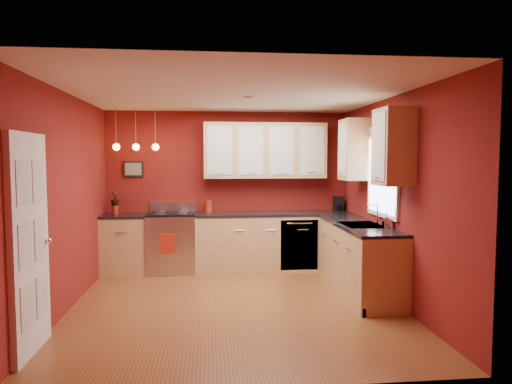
{
  "coord_description": "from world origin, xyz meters",
  "views": [
    {
      "loc": [
        -0.31,
        -5.54,
        1.8
      ],
      "look_at": [
        0.36,
        1.0,
        1.34
      ],
      "focal_mm": 32.0,
      "sensor_mm": 36.0,
      "label": 1
    }
  ],
  "objects": [
    {
      "name": "sink",
      "position": [
        1.7,
        0.3,
        0.92
      ],
      "size": [
        0.5,
        0.7,
        0.33
      ],
      "color": "gray",
      "rests_on": "counter_right"
    },
    {
      "name": "upper_cabinets_back",
      "position": [
        0.6,
        1.93,
        1.95
      ],
      "size": [
        2.0,
        0.35,
        0.9
      ],
      "primitive_type": "cube",
      "color": "tan",
      "rests_on": "wall_back"
    },
    {
      "name": "window",
      "position": [
        1.97,
        0.3,
        1.69
      ],
      "size": [
        0.06,
        1.02,
        1.22
      ],
      "color": "white",
      "rests_on": "wall_right"
    },
    {
      "name": "gas_range",
      "position": [
        -0.92,
        1.8,
        0.48
      ],
      "size": [
        0.76,
        0.64,
        1.11
      ],
      "color": "#BBBBC0",
      "rests_on": "floor"
    },
    {
      "name": "soap_pump",
      "position": [
        1.91,
        -0.04,
        1.04
      ],
      "size": [
        0.1,
        0.1,
        0.2
      ],
      "primitive_type": "imported",
      "rotation": [
        0.0,
        0.0,
        -0.07
      ],
      "color": "silver",
      "rests_on": "counter_right"
    },
    {
      "name": "wall_picture",
      "position": [
        -1.55,
        2.08,
        1.65
      ],
      "size": [
        0.32,
        0.03,
        0.26
      ],
      "primitive_type": "cube",
      "color": "black",
      "rests_on": "wall_back"
    },
    {
      "name": "counter_back_right",
      "position": [
        0.73,
        1.8,
        0.92
      ],
      "size": [
        2.54,
        0.62,
        0.04
      ],
      "primitive_type": "cube",
      "color": "black",
      "rests_on": "base_cabinets_back_right"
    },
    {
      "name": "counter_right",
      "position": [
        1.7,
        0.45,
        0.92
      ],
      "size": [
        0.62,
        2.1,
        0.04
      ],
      "primitive_type": "cube",
      "color": "black",
      "rests_on": "base_cabinets_right"
    },
    {
      "name": "red_vase",
      "position": [
        -1.81,
        1.84,
        1.01
      ],
      "size": [
        0.09,
        0.09,
        0.15
      ],
      "primitive_type": "cylinder",
      "color": "#9C2410",
      "rests_on": "counter_back_left"
    },
    {
      "name": "coffee_maker",
      "position": [
        1.85,
        1.94,
        1.05
      ],
      "size": [
        0.18,
        0.18,
        0.24
      ],
      "rotation": [
        0.0,
        0.0,
        -0.14
      ],
      "color": "black",
      "rests_on": "counter_back_right"
    },
    {
      "name": "wall_right",
      "position": [
        2.0,
        0.0,
        1.3
      ],
      "size": [
        0.02,
        4.2,
        2.6
      ],
      "primitive_type": "cube",
      "color": "maroon",
      "rests_on": "floor"
    },
    {
      "name": "wall_back",
      "position": [
        0.0,
        2.1,
        1.3
      ],
      "size": [
        4.0,
        0.02,
        2.6
      ],
      "primitive_type": "cube",
      "color": "maroon",
      "rests_on": "floor"
    },
    {
      "name": "dish_towel",
      "position": [
        -0.96,
        1.47,
        0.52
      ],
      "size": [
        0.22,
        0.02,
        0.31
      ],
      "primitive_type": "cube",
      "color": "#9C2410",
      "rests_on": "gas_range"
    },
    {
      "name": "wall_front",
      "position": [
        0.0,
        -2.1,
        1.3
      ],
      "size": [
        4.0,
        0.02,
        2.6
      ],
      "primitive_type": "cube",
      "color": "maroon",
      "rests_on": "floor"
    },
    {
      "name": "base_cabinets_right",
      "position": [
        1.7,
        0.45,
        0.45
      ],
      "size": [
        0.6,
        2.1,
        0.9
      ],
      "primitive_type": "cube",
      "color": "tan",
      "rests_on": "floor"
    },
    {
      "name": "base_cabinets_back_right",
      "position": [
        0.73,
        1.8,
        0.45
      ],
      "size": [
        2.54,
        0.6,
        0.9
      ],
      "primitive_type": "cube",
      "color": "tan",
      "rests_on": "floor"
    },
    {
      "name": "flowers",
      "position": [
        -1.81,
        1.84,
        1.19
      ],
      "size": [
        0.17,
        0.17,
        0.24
      ],
      "primitive_type": "imported",
      "rotation": [
        0.0,
        0.0,
        -0.3
      ],
      "color": "#9C2410",
      "rests_on": "red_vase"
    },
    {
      "name": "door_left_wall",
      "position": [
        -1.97,
        -1.2,
        1.03
      ],
      "size": [
        0.12,
        0.82,
        2.05
      ],
      "color": "white",
      "rests_on": "floor"
    },
    {
      "name": "red_canister",
      "position": [
        -0.33,
        1.94,
        1.04
      ],
      "size": [
        0.13,
        0.13,
        0.19
      ],
      "color": "#9C2410",
      "rests_on": "counter_back_right"
    },
    {
      "name": "upper_cabinets_right",
      "position": [
        1.82,
        0.32,
        1.95
      ],
      "size": [
        0.35,
        1.95,
        0.9
      ],
      "primitive_type": "cube",
      "color": "tan",
      "rests_on": "wall_right"
    },
    {
      "name": "counter_back_left",
      "position": [
        -1.65,
        1.8,
        0.92
      ],
      "size": [
        0.7,
        0.62,
        0.04
      ],
      "primitive_type": "cube",
      "color": "black",
      "rests_on": "base_cabinets_back_left"
    },
    {
      "name": "dishwasher_front",
      "position": [
        1.1,
        1.51,
        0.45
      ],
      "size": [
        0.6,
        0.02,
        0.8
      ],
      "primitive_type": "cube",
      "color": "#BBBBC0",
      "rests_on": "base_cabinets_back_right"
    },
    {
      "name": "floor",
      "position": [
        0.0,
        0.0,
        0.0
      ],
      "size": [
        4.2,
        4.2,
        0.0
      ],
      "primitive_type": "plane",
      "color": "brown",
      "rests_on": "ground"
    },
    {
      "name": "ceiling",
      "position": [
        0.0,
        0.0,
        2.6
      ],
      "size": [
        4.0,
        4.2,
        0.02
      ],
      "primitive_type": "cube",
      "color": "#EEE6CE",
      "rests_on": "wall_back"
    },
    {
      "name": "wall_left",
      "position": [
        -2.0,
        0.0,
        1.3
      ],
      "size": [
        0.02,
        4.2,
        2.6
      ],
      "primitive_type": "cube",
      "color": "maroon",
      "rests_on": "floor"
    },
    {
      "name": "base_cabinets_back_left",
      "position": [
        -1.65,
        1.8,
        0.45
      ],
      "size": [
        0.7,
        0.6,
        0.9
      ],
      "primitive_type": "cube",
      "color": "tan",
      "rests_on": "floor"
    },
    {
      "name": "pendant_lights",
      "position": [
        -1.45,
        1.75,
        2.01
      ],
      "size": [
        0.71,
        0.11,
        0.66
      ],
      "color": "gray",
      "rests_on": "ceiling"
    }
  ]
}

